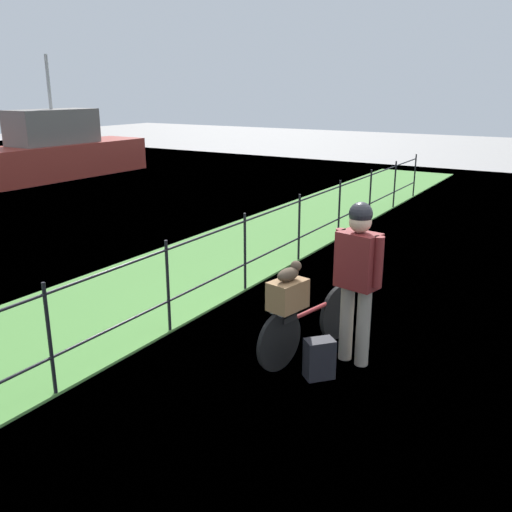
{
  "coord_description": "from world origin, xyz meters",
  "views": [
    {
      "loc": [
        -5.4,
        -1.86,
        2.73
      ],
      "look_at": [
        -0.22,
        1.28,
        0.9
      ],
      "focal_mm": 39.18,
      "sensor_mm": 36.0,
      "label": 1
    }
  ],
  "objects_px": {
    "terrier_dog": "(290,273)",
    "cyclist_person": "(358,270)",
    "moored_boat_near": "(56,153)",
    "bicycle_main": "(309,325)",
    "wooden_crate": "(288,295)",
    "backpack_on_paving": "(319,359)"
  },
  "relations": [
    {
      "from": "terrier_dog",
      "to": "moored_boat_near",
      "type": "bearing_deg",
      "value": 59.14
    },
    {
      "from": "bicycle_main",
      "to": "wooden_crate",
      "type": "xyz_separation_m",
      "value": [
        -0.36,
        0.07,
        0.44
      ]
    },
    {
      "from": "terrier_dog",
      "to": "moored_boat_near",
      "type": "height_order",
      "value": "moored_boat_near"
    },
    {
      "from": "wooden_crate",
      "to": "backpack_on_paving",
      "type": "distance_m",
      "value": 0.69
    },
    {
      "from": "terrier_dog",
      "to": "cyclist_person",
      "type": "bearing_deg",
      "value": -52.93
    },
    {
      "from": "wooden_crate",
      "to": "moored_boat_near",
      "type": "height_order",
      "value": "moored_boat_near"
    },
    {
      "from": "cyclist_person",
      "to": "moored_boat_near",
      "type": "relative_size",
      "value": 0.27
    },
    {
      "from": "cyclist_person",
      "to": "backpack_on_paving",
      "type": "distance_m",
      "value": 0.96
    },
    {
      "from": "wooden_crate",
      "to": "moored_boat_near",
      "type": "distance_m",
      "value": 14.17
    },
    {
      "from": "bicycle_main",
      "to": "terrier_dog",
      "type": "xyz_separation_m",
      "value": [
        -0.33,
        0.07,
        0.66
      ]
    },
    {
      "from": "wooden_crate",
      "to": "bicycle_main",
      "type": "bearing_deg",
      "value": -11.6
    },
    {
      "from": "moored_boat_near",
      "to": "cyclist_person",
      "type": "bearing_deg",
      "value": -118.35
    },
    {
      "from": "cyclist_person",
      "to": "moored_boat_near",
      "type": "height_order",
      "value": "moored_boat_near"
    },
    {
      "from": "terrier_dog",
      "to": "bicycle_main",
      "type": "bearing_deg",
      "value": -11.6
    },
    {
      "from": "cyclist_person",
      "to": "moored_boat_near",
      "type": "xyz_separation_m",
      "value": [
        6.85,
        12.7,
        -0.23
      ]
    },
    {
      "from": "cyclist_person",
      "to": "moored_boat_near",
      "type": "bearing_deg",
      "value": 61.65
    },
    {
      "from": "backpack_on_paving",
      "to": "moored_boat_near",
      "type": "bearing_deg",
      "value": -78.43
    },
    {
      "from": "wooden_crate",
      "to": "moored_boat_near",
      "type": "xyz_separation_m",
      "value": [
        7.29,
        12.15,
        0.0
      ]
    },
    {
      "from": "bicycle_main",
      "to": "wooden_crate",
      "type": "bearing_deg",
      "value": 168.4
    },
    {
      "from": "backpack_on_paving",
      "to": "moored_boat_near",
      "type": "xyz_separation_m",
      "value": [
        7.34,
        12.54,
        0.57
      ]
    },
    {
      "from": "cyclist_person",
      "to": "backpack_on_paving",
      "type": "height_order",
      "value": "cyclist_person"
    },
    {
      "from": "bicycle_main",
      "to": "backpack_on_paving",
      "type": "distance_m",
      "value": 0.54
    }
  ]
}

